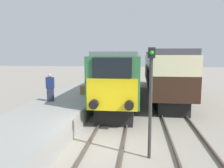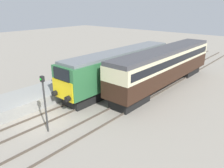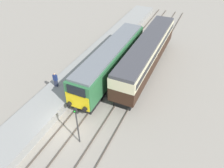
% 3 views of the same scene
% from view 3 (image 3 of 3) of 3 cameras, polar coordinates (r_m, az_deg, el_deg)
% --- Properties ---
extents(ground_plane, '(120.00, 120.00, 0.00)m').
position_cam_3_polar(ground_plane, '(20.76, -11.60, -11.78)').
color(ground_plane, gray).
extents(platform_left, '(3.50, 50.00, 0.94)m').
position_cam_3_polar(platform_left, '(26.76, -8.10, 3.06)').
color(platform_left, gray).
rests_on(platform_left, ground_plane).
extents(rails_near_track, '(1.51, 60.00, 0.14)m').
position_cam_3_polar(rails_near_track, '(23.59, -4.89, -3.40)').
color(rails_near_track, '#4C4238').
rests_on(rails_near_track, ground_plane).
extents(rails_far_track, '(1.50, 60.00, 0.14)m').
position_cam_3_polar(rails_far_track, '(22.48, 2.78, -5.77)').
color(rails_far_track, '#4C4238').
rests_on(rails_far_track, ground_plane).
extents(locomotive, '(2.70, 15.32, 3.87)m').
position_cam_3_polar(locomotive, '(25.57, -0.29, 6.26)').
color(locomotive, black).
rests_on(locomotive, ground_plane).
extents(passenger_carriage, '(2.75, 16.45, 4.05)m').
position_cam_3_polar(passenger_carriage, '(26.91, 9.10, 8.13)').
color(passenger_carriage, black).
rests_on(passenger_carriage, ground_plane).
extents(person_on_platform, '(0.44, 0.26, 1.66)m').
position_cam_3_polar(person_on_platform, '(23.86, -14.56, 1.09)').
color(person_on_platform, '#2D334C').
rests_on(person_on_platform, platform_left).
extents(signal_post, '(0.24, 0.28, 3.96)m').
position_cam_3_polar(signal_post, '(17.97, -9.10, -10.11)').
color(signal_post, '#333333').
rests_on(signal_post, ground_plane).
extents(luggage_crate, '(0.70, 0.56, 0.60)m').
position_cam_3_polar(luggage_crate, '(25.07, -8.06, 2.56)').
color(luggage_crate, olive).
rests_on(luggage_crate, platform_left).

